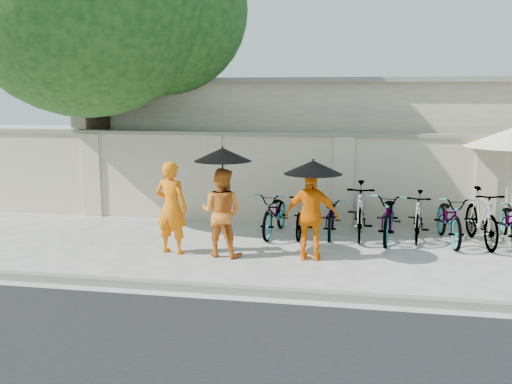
# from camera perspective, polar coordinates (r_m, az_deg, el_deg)

# --- Properties ---
(ground) EXTENTS (80.00, 80.00, 0.00)m
(ground) POSITION_cam_1_polar(r_m,az_deg,el_deg) (10.33, -3.21, -6.75)
(ground) COLOR beige
(kerb) EXTENTS (40.00, 0.16, 0.12)m
(kerb) POSITION_cam_1_polar(r_m,az_deg,el_deg) (8.75, -5.87, -9.48)
(kerb) COLOR gray
(kerb) RESTS_ON ground
(compound_wall) EXTENTS (20.00, 0.30, 2.00)m
(compound_wall) POSITION_cam_1_polar(r_m,az_deg,el_deg) (13.03, 4.35, 1.22)
(compound_wall) COLOR beige
(compound_wall) RESTS_ON ground
(building_behind) EXTENTS (14.00, 6.00, 3.20)m
(building_behind) POSITION_cam_1_polar(r_m,az_deg,el_deg) (16.67, 9.22, 5.07)
(building_behind) COLOR beige
(building_behind) RESTS_ON ground
(monk_left) EXTENTS (0.69, 0.52, 1.73)m
(monk_left) POSITION_cam_1_polar(r_m,az_deg,el_deg) (10.65, -8.46, -1.55)
(monk_left) COLOR orange
(monk_left) RESTS_ON ground
(monk_center) EXTENTS (0.88, 0.73, 1.62)m
(monk_center) POSITION_cam_1_polar(r_m,az_deg,el_deg) (10.39, -3.47, -2.04)
(monk_center) COLOR orange
(monk_center) RESTS_ON ground
(parasol_center) EXTENTS (1.04, 1.04, 1.08)m
(parasol_center) POSITION_cam_1_polar(r_m,az_deg,el_deg) (10.14, -3.37, 3.77)
(parasol_center) COLOR black
(parasol_center) RESTS_ON ground
(monk_right) EXTENTS (0.95, 0.41, 1.61)m
(monk_right) POSITION_cam_1_polar(r_m,az_deg,el_deg) (10.15, 5.57, -2.40)
(monk_right) COLOR orange
(monk_right) RESTS_ON ground
(parasol_right) EXTENTS (1.03, 1.03, 0.89)m
(parasol_right) POSITION_cam_1_polar(r_m,az_deg,el_deg) (9.92, 5.73, 2.48)
(parasol_right) COLOR black
(parasol_right) RESTS_ON ground
(bike_0) EXTENTS (0.80, 1.85, 0.94)m
(bike_0) POSITION_cam_1_polar(r_m,az_deg,el_deg) (11.97, 1.93, -2.10)
(bike_0) COLOR #AFAFAF
(bike_0) RESTS_ON ground
(bike_1) EXTENTS (0.54, 1.62, 0.96)m
(bike_1) POSITION_cam_1_polar(r_m,az_deg,el_deg) (11.86, 4.70, -2.21)
(bike_1) COLOR #AFAFAF
(bike_1) RESTS_ON ground
(bike_2) EXTENTS (0.59, 1.63, 0.85)m
(bike_2) POSITION_cam_1_polar(r_m,az_deg,el_deg) (12.00, 7.56, -2.37)
(bike_2) COLOR #AFAFAF
(bike_2) RESTS_ON ground
(bike_3) EXTENTS (0.56, 1.92, 1.15)m
(bike_3) POSITION_cam_1_polar(r_m,az_deg,el_deg) (11.93, 10.38, -1.79)
(bike_3) COLOR #AFAFAF
(bike_3) RESTS_ON ground
(bike_4) EXTENTS (0.88, 1.99, 1.01)m
(bike_4) POSITION_cam_1_polar(r_m,az_deg,el_deg) (11.83, 13.20, -2.33)
(bike_4) COLOR #AFAFAF
(bike_4) RESTS_ON ground
(bike_5) EXTENTS (0.68, 1.68, 0.98)m
(bike_5) POSITION_cam_1_polar(r_m,az_deg,el_deg) (12.05, 15.95, -2.31)
(bike_5) COLOR #AFAFAF
(bike_5) RESTS_ON ground
(bike_6) EXTENTS (0.82, 1.94, 0.99)m
(bike_6) POSITION_cam_1_polar(r_m,az_deg,el_deg) (11.97, 18.80, -2.51)
(bike_6) COLOR #AFAFAF
(bike_6) RESTS_ON ground
(bike_7) EXTENTS (0.77, 1.91, 1.12)m
(bike_7) POSITION_cam_1_polar(r_m,az_deg,el_deg) (12.01, 21.62, -2.34)
(bike_7) COLOR #AFAFAF
(bike_7) RESTS_ON ground
(bike_8) EXTENTS (0.67, 1.75, 0.91)m
(bike_8) POSITION_cam_1_polar(r_m,az_deg,el_deg) (12.29, 24.14, -2.74)
(bike_8) COLOR #AFAFAF
(bike_8) RESTS_ON ground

